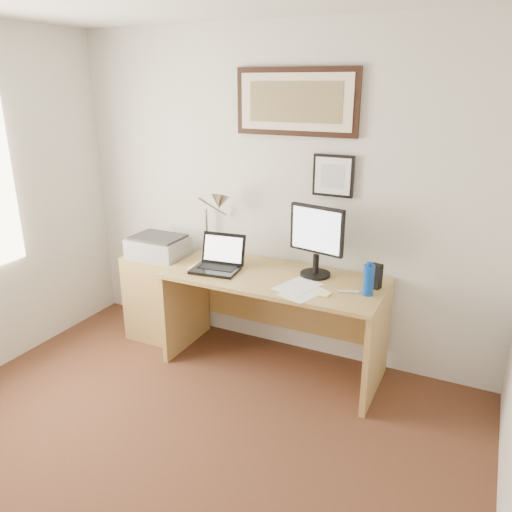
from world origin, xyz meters
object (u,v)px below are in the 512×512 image
Objects in this scene: desk at (278,301)px; book at (197,264)px; lcd_monitor at (316,238)px; side_cabinet at (161,296)px; water_bottle at (368,280)px; printer at (158,247)px; laptop at (218,262)px.

book is at bearing -168.20° from desk.
desk is 0.59m from lcd_monitor.
side_cabinet is 3.51× the size of water_bottle.
water_bottle is 0.78m from desk.
lcd_monitor is at bearing 3.64° from side_cabinet.
book is 0.47× the size of lcd_monitor.
printer reaches higher than side_cabinet.
water_bottle is at bearing -21.65° from lcd_monitor.
water_bottle is 0.50m from lcd_monitor.
printer is at bearing 178.05° from water_bottle.
desk is (-0.69, 0.12, -0.34)m from water_bottle.
book is 0.56× the size of printer.
desk is at bearing 170.15° from water_bottle.
water_bottle is at bearing -2.76° from side_cabinet.
desk is 1.09m from printer.
side_cabinet is at bearing 137.93° from printer.
side_cabinet is at bearing 177.24° from water_bottle.
book is 0.67× the size of laptop.
side_cabinet is 0.60m from book.
laptop reaches higher than printer.
water_bottle is at bearing -1.95° from printer.
water_bottle is at bearing 1.29° from laptop.
water_bottle reaches higher than printer.
laptop reaches higher than side_cabinet.
lcd_monitor reaches higher than water_bottle.
side_cabinet is at bearing -178.11° from desk.
lcd_monitor is (-0.43, 0.17, 0.19)m from water_bottle.
book is 0.42m from printer.
desk is at bearing -169.39° from lcd_monitor.
printer is (-1.73, 0.06, -0.04)m from water_bottle.
water_bottle is 0.47× the size of printer.
water_bottle is at bearing -9.85° from desk.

